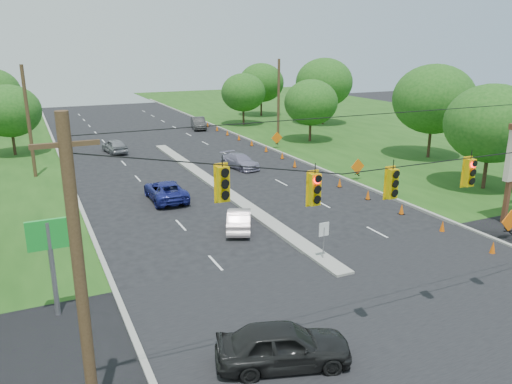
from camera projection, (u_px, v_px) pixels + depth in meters
name	position (u px, v px, depth m)	size (l,w,h in m)	color
ground	(403.00, 318.00, 19.93)	(160.00, 160.00, 0.00)	black
grass_right	(504.00, 154.00, 49.45)	(40.00, 160.00, 0.06)	#1E4714
cross_street	(403.00, 318.00, 19.93)	(160.00, 14.00, 0.02)	black
curb_left	(67.00, 174.00, 41.90)	(0.25, 110.00, 0.16)	gray
curb_right	(280.00, 153.00, 50.08)	(0.25, 110.00, 0.16)	gray
median	(217.00, 187.00, 38.17)	(1.00, 34.00, 0.18)	gray
median_sign	(324.00, 234.00, 24.72)	(0.55, 0.06, 2.05)	gray
signal_span	(433.00, 207.00, 17.62)	(25.60, 0.32, 9.00)	#422D1C
utility_pole_far_left	(29.00, 123.00, 39.65)	(0.28, 0.28, 9.00)	#422D1C
utility_pole_far_right	(279.00, 102.00, 54.12)	(0.28, 0.28, 9.00)	#422D1C
cone_0	(493.00, 248.00, 25.86)	(0.32, 0.32, 0.70)	#D95608
cone_1	(442.00, 226.00, 28.90)	(0.32, 0.32, 0.70)	#D95608
cone_2	(402.00, 209.00, 31.94)	(0.32, 0.32, 0.70)	#D95608
cone_3	(368.00, 195.00, 34.98)	(0.32, 0.32, 0.70)	#D95608
cone_4	(340.00, 183.00, 38.02)	(0.32, 0.32, 0.70)	#D95608
cone_5	(316.00, 172.00, 41.06)	(0.32, 0.32, 0.70)	#D95608
cone_6	(295.00, 163.00, 44.10)	(0.32, 0.32, 0.70)	#D95608
cone_7	(282.00, 155.00, 47.39)	(0.32, 0.32, 0.70)	#D95608
cone_8	(266.00, 149.00, 50.43)	(0.32, 0.32, 0.70)	#D95608
cone_9	(252.00, 143.00, 53.47)	(0.32, 0.32, 0.70)	#D95608
cone_10	(239.00, 137.00, 56.51)	(0.32, 0.32, 0.70)	#D95608
cone_11	(227.00, 133.00, 59.55)	(0.32, 0.32, 0.70)	#D95608
cone_12	(217.00, 128.00, 62.59)	(0.32, 0.32, 0.70)	#D95608
cone_13	(208.00, 124.00, 65.63)	(0.32, 0.32, 0.70)	#D95608
work_sign_0	(510.00, 222.00, 27.46)	(1.27, 0.58, 1.37)	black
work_sign_1	(358.00, 167.00, 39.63)	(1.27, 0.58, 1.37)	black
work_sign_2	(277.00, 138.00, 51.79)	(1.27, 0.58, 1.37)	black
tree_5	(9.00, 111.00, 47.78)	(5.88, 5.88, 6.86)	black
tree_7	(492.00, 123.00, 36.23)	(6.72, 6.72, 7.84)	black
tree_8	(434.00, 99.00, 46.36)	(7.56, 7.56, 8.82)	black
tree_9	(311.00, 103.00, 54.71)	(5.88, 5.88, 6.86)	black
tree_10	(324.00, 83.00, 66.28)	(7.56, 7.56, 8.82)	black
tree_11	(261.00, 83.00, 74.40)	(6.72, 6.72, 7.84)	black
tree_12	(243.00, 92.00, 66.06)	(5.88, 5.88, 6.86)	black
black_sedan	(283.00, 345.00, 16.76)	(1.84, 4.58, 1.56)	black
white_sedan	(239.00, 219.00, 29.21)	(1.34, 3.85, 1.27)	white
blue_pickup	(166.00, 190.00, 34.77)	(2.29, 4.98, 1.38)	navy
silver_car_far	(240.00, 161.00, 43.78)	(1.76, 4.33, 1.26)	gray
silver_car_oncoming	(115.00, 146.00, 49.90)	(1.68, 4.17, 1.42)	gray
dark_car_receding	(199.00, 123.00, 63.93)	(1.59, 4.57, 1.51)	#2A2A2A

